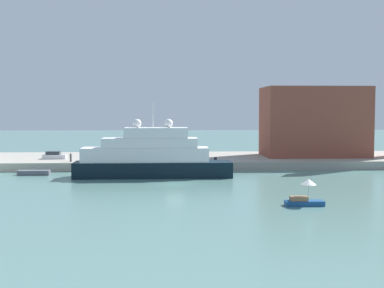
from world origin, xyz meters
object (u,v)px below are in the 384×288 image
Objects in this scene: small_motorboat at (305,196)px; person_figure at (71,158)px; harbor_building at (314,122)px; mooring_bollard at (215,159)px; large_yacht at (151,157)px; work_barge at (34,173)px; parked_car at (54,156)px.

person_figure is (-31.22, 34.85, 1.20)m from small_motorboat.
small_motorboat is 46.50m from harbor_building.
mooring_bollard is (-20.02, -10.32, -6.24)m from harbor_building.
work_barge is at bearing 169.43° from large_yacht.
large_yacht is 19.15m from work_barge.
person_figure is (-44.82, -9.05, -5.91)m from harbor_building.
large_yacht is 17.09m from person_figure.
work_barge is 8.11m from person_figure.
work_barge is 6.40× the size of mooring_bollard.
harbor_building is 12.27× the size of person_figure.
mooring_bollard is at bearing 38.30° from large_yacht.
work_barge is 52.43m from harbor_building.
small_motorboat is at bearing -48.14° from person_figure.
person_figure is at bearing -168.58° from harbor_building.
large_yacht reaches higher than mooring_bollard.
large_yacht reaches higher than parked_car.
large_yacht is at bearing -10.57° from work_barge.
mooring_bollard is (28.79, -6.93, -0.20)m from parked_car.
person_figure is (-13.95, 9.84, -0.85)m from large_yacht.
small_motorboat reaches higher than mooring_bollard.
work_barge is at bearing -93.34° from parked_car.
small_motorboat reaches higher than parked_car.
harbor_building is (13.59, 43.90, 7.11)m from small_motorboat.
large_yacht is 4.84× the size of work_barge.
parked_car is (-17.94, 15.50, -0.98)m from large_yacht.
harbor_building is at bearing 3.98° from parked_car.
parked_car is 5.34× the size of mooring_bollard.
person_figure is at bearing 53.59° from work_barge.
small_motorboat reaches higher than work_barge.
parked_car is 6.92m from person_figure.
large_yacht is at bearing -35.21° from person_figure.
harbor_building reaches higher than parked_car.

